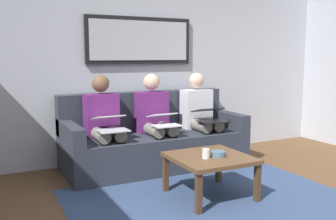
{
  "coord_description": "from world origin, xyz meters",
  "views": [
    {
      "loc": [
        1.91,
        2.1,
        1.35
      ],
      "look_at": [
        0.0,
        -1.7,
        0.75
      ],
      "focal_mm": 40.76,
      "sensor_mm": 36.0,
      "label": 1
    }
  ],
  "objects": [
    {
      "name": "laptop_silver",
      "position": [
        0.64,
        -1.81,
        0.63
      ],
      "size": [
        0.32,
        0.38,
        0.16
      ],
      "color": "silver"
    },
    {
      "name": "laptop_white",
      "position": [
        0.0,
        -1.8,
        0.63
      ],
      "size": [
        0.31,
        0.33,
        0.14
      ],
      "color": "white"
    },
    {
      "name": "area_rug",
      "position": [
        0.0,
        -0.85,
        0.0
      ],
      "size": [
        2.6,
        1.8,
        0.01
      ],
      "primitive_type": "cube",
      "color": "#33476B",
      "rests_on": "ground_plane"
    },
    {
      "name": "coffee_table",
      "position": [
        -0.05,
        -0.9,
        0.35
      ],
      "size": [
        0.72,
        0.72,
        0.4
      ],
      "color": "brown",
      "rests_on": "ground_plane"
    },
    {
      "name": "framed_mirror",
      "position": [
        0.0,
        -2.51,
        1.55
      ],
      "size": [
        1.44,
        0.05,
        0.6
      ],
      "color": "black"
    },
    {
      "name": "person_left",
      "position": [
        -0.64,
        -2.05,
        0.61
      ],
      "size": [
        0.38,
        0.58,
        1.14
      ],
      "color": "silver",
      "rests_on": "couch"
    },
    {
      "name": "cup",
      "position": [
        0.03,
        -0.84,
        0.45
      ],
      "size": [
        0.07,
        0.07,
        0.09
      ],
      "primitive_type": "cylinder",
      "color": "silver",
      "rests_on": "coffee_table"
    },
    {
      "name": "person_middle",
      "position": [
        0.0,
        -2.05,
        0.61
      ],
      "size": [
        0.38,
        0.58,
        1.14
      ],
      "color": "#66236B",
      "rests_on": "couch"
    },
    {
      "name": "couch",
      "position": [
        0.0,
        -2.12,
        0.31
      ],
      "size": [
        2.2,
        0.9,
        0.9
      ],
      "color": "#2D333D",
      "rests_on": "ground_plane"
    },
    {
      "name": "laptop_black",
      "position": [
        -0.64,
        -1.81,
        0.63
      ],
      "size": [
        0.36,
        0.38,
        0.16
      ],
      "color": "black"
    },
    {
      "name": "person_right",
      "position": [
        0.64,
        -2.05,
        0.61
      ],
      "size": [
        0.38,
        0.58,
        1.14
      ],
      "color": "#66236B",
      "rests_on": "couch"
    },
    {
      "name": "wall_rear",
      "position": [
        0.0,
        -2.6,
        1.3
      ],
      "size": [
        6.0,
        0.12,
        2.6
      ],
      "primitive_type": "cube",
      "color": "#B7BCC6",
      "rests_on": "ground_plane"
    },
    {
      "name": "bowl",
      "position": [
        -0.11,
        -0.85,
        0.43
      ],
      "size": [
        0.14,
        0.14,
        0.05
      ],
      "primitive_type": "cylinder",
      "color": "slate",
      "rests_on": "coffee_table"
    }
  ]
}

